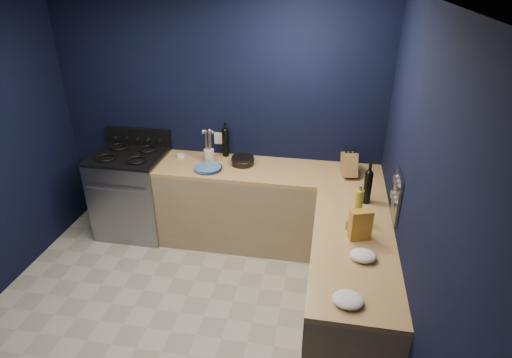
% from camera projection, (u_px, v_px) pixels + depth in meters
% --- Properties ---
extents(floor, '(3.50, 3.50, 0.02)m').
position_uv_depth(floor, '(171.00, 332.00, 3.60)').
color(floor, '#AEA999').
rests_on(floor, ground).
extents(wall_back, '(3.50, 0.02, 2.60)m').
position_uv_depth(wall_back, '(218.00, 118.00, 4.55)').
color(wall_back, black).
rests_on(wall_back, ground).
extents(wall_right, '(0.02, 3.50, 2.60)m').
position_uv_depth(wall_right, '(413.00, 222.00, 2.73)').
color(wall_right, black).
rests_on(wall_right, ground).
extents(cab_back, '(2.30, 0.63, 0.86)m').
position_uv_depth(cab_back, '(268.00, 208.00, 4.57)').
color(cab_back, '#9E855E').
rests_on(cab_back, floor).
extents(top_back, '(2.30, 0.63, 0.04)m').
position_uv_depth(top_back, '(268.00, 171.00, 4.36)').
color(top_back, olive).
rests_on(top_back, cab_back).
extents(cab_right, '(0.63, 1.67, 0.86)m').
position_uv_depth(cab_right, '(348.00, 290.00, 3.43)').
color(cab_right, '#9E855E').
rests_on(cab_right, floor).
extents(top_right, '(0.63, 1.67, 0.04)m').
position_uv_depth(top_right, '(354.00, 245.00, 3.22)').
color(top_right, olive).
rests_on(top_right, cab_right).
extents(gas_range, '(0.76, 0.66, 0.92)m').
position_uv_depth(gas_range, '(134.00, 194.00, 4.78)').
color(gas_range, gray).
rests_on(gas_range, floor).
extents(oven_door, '(0.59, 0.02, 0.42)m').
position_uv_depth(oven_door, '(121.00, 209.00, 4.51)').
color(oven_door, black).
rests_on(oven_door, gas_range).
extents(cooktop, '(0.76, 0.66, 0.03)m').
position_uv_depth(cooktop, '(128.00, 156.00, 4.56)').
color(cooktop, black).
rests_on(cooktop, gas_range).
extents(backguard, '(0.76, 0.06, 0.20)m').
position_uv_depth(backguard, '(138.00, 137.00, 4.78)').
color(backguard, black).
rests_on(backguard, gas_range).
extents(spice_panel, '(0.02, 0.28, 0.38)m').
position_uv_depth(spice_panel, '(397.00, 197.00, 3.27)').
color(spice_panel, gray).
rests_on(spice_panel, wall_right).
extents(wall_outlet, '(0.09, 0.02, 0.13)m').
position_uv_depth(wall_outlet, '(218.00, 138.00, 4.63)').
color(wall_outlet, white).
rests_on(wall_outlet, wall_back).
extents(plate_stack, '(0.30, 0.30, 0.03)m').
position_uv_depth(plate_stack, '(208.00, 168.00, 4.33)').
color(plate_stack, '#345BA2').
rests_on(plate_stack, top_back).
extents(ramekin, '(0.10, 0.10, 0.03)m').
position_uv_depth(ramekin, '(181.00, 156.00, 4.61)').
color(ramekin, white).
rests_on(ramekin, top_back).
extents(utensil_crock, '(0.14, 0.14, 0.13)m').
position_uv_depth(utensil_crock, '(209.00, 155.00, 4.49)').
color(utensil_crock, beige).
rests_on(utensil_crock, top_back).
extents(wine_bottle_back, '(0.10, 0.10, 0.30)m').
position_uv_depth(wine_bottle_back, '(226.00, 143.00, 4.59)').
color(wine_bottle_back, black).
rests_on(wine_bottle_back, top_back).
extents(lemon_basket, '(0.30, 0.30, 0.09)m').
position_uv_depth(lemon_basket, '(243.00, 161.00, 4.43)').
color(lemon_basket, black).
rests_on(lemon_basket, top_back).
extents(knife_block, '(0.18, 0.29, 0.29)m').
position_uv_depth(knife_block, '(349.00, 164.00, 4.18)').
color(knife_block, olive).
rests_on(knife_block, top_back).
extents(wine_bottle_right, '(0.07, 0.07, 0.29)m').
position_uv_depth(wine_bottle_right, '(367.00, 188.00, 3.68)').
color(wine_bottle_right, black).
rests_on(wine_bottle_right, top_right).
extents(oil_bottle, '(0.08, 0.08, 0.27)m').
position_uv_depth(oil_bottle, '(359.00, 205.00, 3.43)').
color(oil_bottle, '#A1A325').
rests_on(oil_bottle, top_right).
extents(spice_jar_near, '(0.06, 0.06, 0.11)m').
position_uv_depth(spice_jar_near, '(362.00, 219.00, 3.40)').
color(spice_jar_near, olive).
rests_on(spice_jar_near, top_right).
extents(spice_jar_far, '(0.04, 0.04, 0.08)m').
position_uv_depth(spice_jar_far, '(348.00, 225.00, 3.35)').
color(spice_jar_far, olive).
rests_on(spice_jar_far, top_right).
extents(crouton_bag, '(0.18, 0.13, 0.25)m').
position_uv_depth(crouton_bag, '(360.00, 225.00, 3.20)').
color(crouton_bag, '#A2301E').
rests_on(crouton_bag, top_right).
extents(towel_front, '(0.22, 0.20, 0.07)m').
position_uv_depth(towel_front, '(363.00, 256.00, 3.01)').
color(towel_front, white).
rests_on(towel_front, top_right).
extents(towel_end, '(0.22, 0.20, 0.06)m').
position_uv_depth(towel_end, '(348.00, 300.00, 2.62)').
color(towel_end, white).
rests_on(towel_end, top_right).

